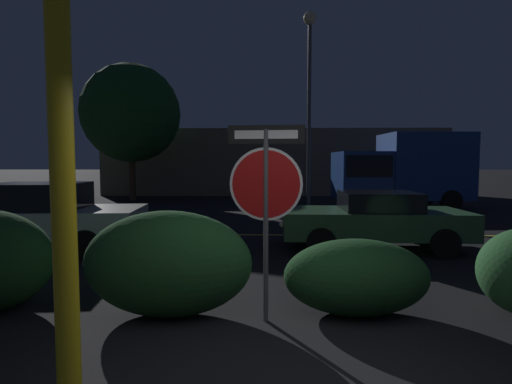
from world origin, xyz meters
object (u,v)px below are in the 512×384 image
hedge_bush_2 (356,277)px  hedge_bush_1 (168,264)px  passing_car_1 (34,217)px  stop_sign (266,184)px  delivery_truck (401,169)px  street_lamp (310,72)px  tree_0 (131,113)px  passing_car_2 (373,219)px  yellow_pole_left (63,181)px

hedge_bush_2 → hedge_bush_1: bearing=-177.4°
hedge_bush_1 → passing_car_1: passing_car_1 is taller
hedge_bush_1 → hedge_bush_2: (2.35, 0.11, -0.18)m
stop_sign → delivery_truck: bearing=69.8°
street_lamp → delivery_truck: bearing=3.4°
hedge_bush_2 → tree_0: 17.87m
passing_car_2 → street_lamp: (-0.58, 8.10, 5.08)m
tree_0 → yellow_pole_left: bearing=-72.9°
stop_sign → hedge_bush_2: 1.65m
hedge_bush_1 → passing_car_1: (-3.82, 3.65, 0.07)m
hedge_bush_2 → passing_car_2: passing_car_2 is taller
hedge_bush_2 → street_lamp: (0.70, 12.06, 5.27)m
yellow_pole_left → tree_0: bearing=107.1°
street_lamp → passing_car_2: bearing=-85.9°
passing_car_2 → delivery_truck: size_ratio=0.73×
passing_car_2 → delivery_truck: (3.40, 8.34, 1.00)m
stop_sign → passing_car_2: bearing=64.9°
delivery_truck → yellow_pole_left: bearing=149.9°
hedge_bush_2 → passing_car_1: bearing=150.2°
yellow_pole_left → passing_car_1: 6.87m
hedge_bush_1 → hedge_bush_2: hedge_bush_1 is taller
stop_sign → passing_car_1: stop_sign is taller
yellow_pole_left → street_lamp: 15.17m
stop_sign → delivery_truck: delivery_truck is taller
hedge_bush_1 → tree_0: 17.00m
passing_car_1 → delivery_truck: (10.85, 8.76, 0.93)m
yellow_pole_left → hedge_bush_1: 2.39m
delivery_truck → tree_0: (-12.68, 3.17, 2.80)m
passing_car_1 → tree_0: size_ratio=0.69×
delivery_truck → tree_0: tree_0 is taller
hedge_bush_1 → passing_car_2: hedge_bush_1 is taller
yellow_pole_left → passing_car_2: (3.83, 6.17, -1.12)m
passing_car_2 → tree_0: bearing=40.5°
stop_sign → hedge_bush_2: bearing=16.9°
stop_sign → street_lamp: 13.10m
passing_car_2 → delivery_truck: bearing=-20.6°
yellow_pole_left → tree_0: size_ratio=0.51×
stop_sign → passing_car_1: bearing=147.8°
stop_sign → yellow_pole_left: 2.43m
passing_car_1 → passing_car_2: 7.46m
stop_sign → tree_0: bearing=118.3°
delivery_truck → street_lamp: 5.70m
hedge_bush_1 → street_lamp: size_ratio=0.25×
passing_car_1 → delivery_truck: 13.97m
delivery_truck → street_lamp: bearing=89.8°
delivery_truck → tree_0: bearing=72.4°
stop_sign → hedge_bush_2: size_ratio=1.29×
yellow_pole_left → delivery_truck: bearing=63.5°
passing_car_1 → tree_0: bearing=3.1°
hedge_bush_2 → passing_car_1: 7.12m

